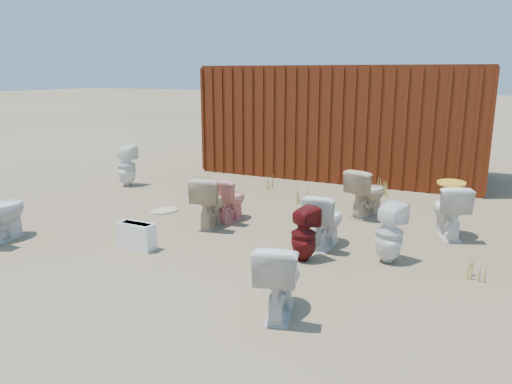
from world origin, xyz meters
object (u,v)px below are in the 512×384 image
at_px(toilet_back_yellowlid, 449,210).
at_px(toilet_back_beige_left, 211,201).
at_px(toilet_front_maroon, 304,234).
at_px(toilet_back_a, 127,166).
at_px(shipping_container, 345,121).
at_px(toilet_back_e, 389,233).
at_px(toilet_front_pink, 230,199).
at_px(toilet_back_beige_right, 367,193).
at_px(toilet_front_e, 279,277).
at_px(toilet_front_c, 325,220).
at_px(loose_tank, 137,236).

bearing_deg(toilet_back_yellowlid, toilet_back_beige_left, -3.85).
height_order(toilet_front_maroon, toilet_back_a, toilet_back_a).
distance_m(shipping_container, toilet_back_e, 5.59).
distance_m(toilet_back_a, toilet_back_yellowlid, 6.23).
bearing_deg(toilet_back_a, shipping_container, -149.12).
bearing_deg(shipping_container, toilet_back_e, -68.20).
distance_m(toilet_front_pink, toilet_front_maroon, 1.98).
height_order(toilet_front_pink, toilet_back_yellowlid, toilet_back_yellowlid).
bearing_deg(toilet_back_e, toilet_back_beige_right, -51.30).
height_order(shipping_container, toilet_front_maroon, shipping_container).
bearing_deg(toilet_front_e, toilet_back_yellowlid, -126.04).
relative_size(toilet_front_c, toilet_front_maroon, 1.07).
xyz_separation_m(toilet_back_beige_left, loose_tank, (-0.36, -1.29, -0.21)).
height_order(toilet_back_a, toilet_back_beige_left, toilet_back_a).
bearing_deg(toilet_back_beige_right, toilet_front_pink, 50.83).
xyz_separation_m(shipping_container, toilet_back_yellowlid, (2.60, -3.76, -0.82)).
bearing_deg(toilet_front_pink, toilet_back_e, 162.16).
relative_size(shipping_container, loose_tank, 12.00).
height_order(toilet_back_beige_left, loose_tank, toilet_back_beige_left).
relative_size(toilet_back_a, toilet_back_e, 1.11).
height_order(toilet_front_maroon, toilet_back_yellowlid, toilet_back_yellowlid).
relative_size(shipping_container, toilet_back_a, 7.22).
distance_m(toilet_back_beige_right, toilet_back_e, 2.01).
height_order(toilet_front_c, toilet_back_a, toilet_back_a).
bearing_deg(toilet_back_e, toilet_front_maroon, 40.71).
xyz_separation_m(toilet_front_c, toilet_front_e, (0.21, -2.02, 0.00)).
height_order(shipping_container, toilet_back_beige_right, shipping_container).
bearing_deg(toilet_back_yellowlid, toilet_front_e, 47.34).
bearing_deg(toilet_back_a, toilet_back_beige_right, 168.56).
height_order(toilet_front_pink, toilet_back_beige_right, toilet_back_beige_right).
bearing_deg(toilet_front_e, loose_tank, -34.56).
xyz_separation_m(toilet_front_c, toilet_back_a, (-4.77, 1.72, 0.05)).
distance_m(toilet_front_e, toilet_back_beige_left, 2.95).
height_order(toilet_front_c, toilet_back_e, toilet_back_e).
bearing_deg(toilet_front_c, shipping_container, -75.18).
bearing_deg(shipping_container, toilet_back_yellowlid, -55.32).
distance_m(toilet_back_e, loose_tank, 3.22).
xyz_separation_m(toilet_front_pink, toilet_back_beige_right, (1.86, 1.16, 0.05)).
distance_m(toilet_front_maroon, loose_tank, 2.19).
bearing_deg(toilet_front_e, toilet_front_maroon, -93.92).
xyz_separation_m(toilet_front_c, toilet_front_maroon, (-0.07, -0.62, -0.03)).
xyz_separation_m(toilet_front_pink, toilet_front_maroon, (1.64, -1.12, -0.00)).
bearing_deg(toilet_back_beige_right, toilet_back_yellowlid, 177.36).
bearing_deg(toilet_front_c, loose_tank, 29.67).
distance_m(toilet_front_pink, toilet_back_beige_right, 2.19).
height_order(toilet_front_pink, toilet_back_beige_left, toilet_back_beige_left).
bearing_deg(shipping_container, toilet_back_beige_right, -67.88).
relative_size(toilet_front_maroon, toilet_back_a, 0.82).
height_order(toilet_front_e, toilet_back_e, toilet_back_e).
bearing_deg(loose_tank, toilet_back_beige_right, 51.72).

